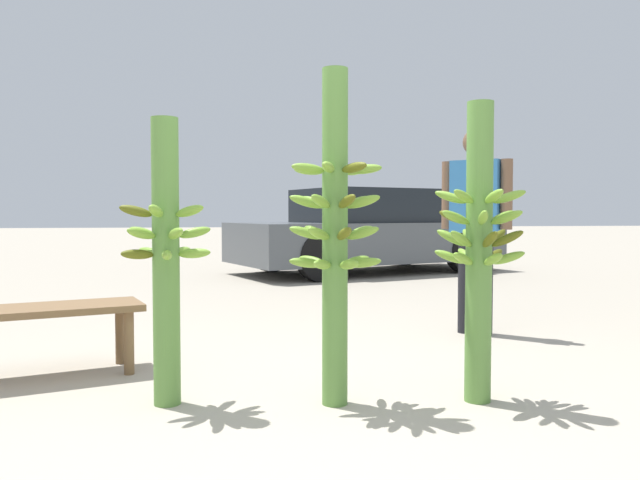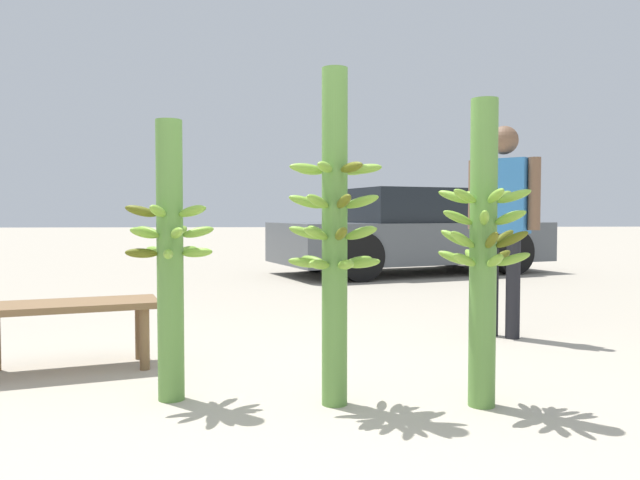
{
  "view_description": "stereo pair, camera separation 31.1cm",
  "coord_description": "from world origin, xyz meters",
  "px_view_note": "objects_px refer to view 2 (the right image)",
  "views": [
    {
      "loc": [
        -0.49,
        -2.68,
        0.96
      ],
      "look_at": [
        0.03,
        0.39,
        0.82
      ],
      "focal_mm": 35.0,
      "sensor_mm": 36.0,
      "label": 1
    },
    {
      "loc": [
        -0.18,
        -2.71,
        0.96
      ],
      "look_at": [
        0.03,
        0.39,
        0.82
      ],
      "focal_mm": 35.0,
      "sensor_mm": 36.0,
      "label": 2
    }
  ],
  "objects_px": {
    "banana_stalk_center": "(335,232)",
    "vendor_person": "(503,210)",
    "banana_stalk_left": "(170,256)",
    "banana_stalk_right": "(483,248)",
    "parked_car": "(414,232)",
    "market_bench": "(70,313)"
  },
  "relations": [
    {
      "from": "banana_stalk_left",
      "to": "banana_stalk_center",
      "type": "relative_size",
      "value": 0.86
    },
    {
      "from": "banana_stalk_center",
      "to": "vendor_person",
      "type": "relative_size",
      "value": 1.03
    },
    {
      "from": "banana_stalk_center",
      "to": "banana_stalk_right",
      "type": "height_order",
      "value": "banana_stalk_center"
    },
    {
      "from": "vendor_person",
      "to": "market_bench",
      "type": "relative_size",
      "value": 1.46
    },
    {
      "from": "banana_stalk_left",
      "to": "vendor_person",
      "type": "distance_m",
      "value": 2.72
    },
    {
      "from": "banana_stalk_left",
      "to": "market_bench",
      "type": "height_order",
      "value": "banana_stalk_left"
    },
    {
      "from": "parked_car",
      "to": "banana_stalk_right",
      "type": "bearing_deg",
      "value": 151.42
    },
    {
      "from": "parked_car",
      "to": "banana_stalk_center",
      "type": "bearing_deg",
      "value": 145.47
    },
    {
      "from": "banana_stalk_center",
      "to": "market_bench",
      "type": "height_order",
      "value": "banana_stalk_center"
    },
    {
      "from": "banana_stalk_center",
      "to": "banana_stalk_right",
      "type": "relative_size",
      "value": 1.1
    },
    {
      "from": "banana_stalk_right",
      "to": "market_bench",
      "type": "distance_m",
      "value": 2.47
    },
    {
      "from": "market_bench",
      "to": "vendor_person",
      "type": "bearing_deg",
      "value": -2.24
    },
    {
      "from": "banana_stalk_left",
      "to": "vendor_person",
      "type": "height_order",
      "value": "vendor_person"
    },
    {
      "from": "market_bench",
      "to": "parked_car",
      "type": "xyz_separation_m",
      "value": [
        3.43,
        6.0,
        0.31
      ]
    },
    {
      "from": "banana_stalk_left",
      "to": "banana_stalk_right",
      "type": "bearing_deg",
      "value": -7.61
    },
    {
      "from": "market_bench",
      "to": "parked_car",
      "type": "height_order",
      "value": "parked_car"
    },
    {
      "from": "vendor_person",
      "to": "market_bench",
      "type": "bearing_deg",
      "value": 57.57
    },
    {
      "from": "banana_stalk_center",
      "to": "vendor_person",
      "type": "bearing_deg",
      "value": 48.12
    },
    {
      "from": "vendor_person",
      "to": "market_bench",
      "type": "height_order",
      "value": "vendor_person"
    },
    {
      "from": "banana_stalk_right",
      "to": "parked_car",
      "type": "height_order",
      "value": "banana_stalk_right"
    },
    {
      "from": "market_bench",
      "to": "parked_car",
      "type": "bearing_deg",
      "value": 42.56
    },
    {
      "from": "vendor_person",
      "to": "banana_stalk_right",
      "type": "bearing_deg",
      "value": 109.08
    }
  ]
}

